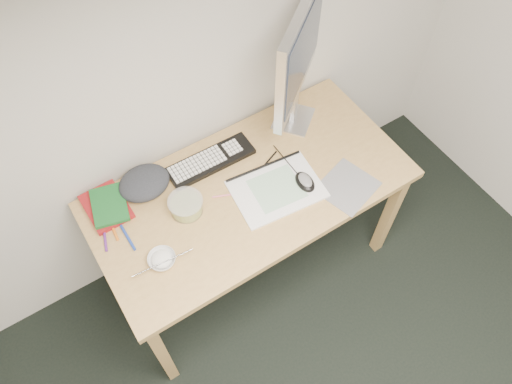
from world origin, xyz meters
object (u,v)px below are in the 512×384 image
at_px(sketchpad, 277,189).
at_px(desk, 250,198).
at_px(keyboard, 211,161).
at_px(monitor, 299,55).
at_px(rice_bowl, 162,260).

bearing_deg(sketchpad, desk, 148.01).
height_order(desk, keyboard, keyboard).
relative_size(desk, monitor, 2.21).
bearing_deg(desk, rice_bowl, -166.94).
xyz_separation_m(sketchpad, monitor, (0.29, 0.30, 0.39)).
xyz_separation_m(monitor, rice_bowl, (-0.87, -0.34, -0.38)).
bearing_deg(rice_bowl, sketchpad, 3.95).
xyz_separation_m(sketchpad, rice_bowl, (-0.57, -0.04, 0.01)).
bearing_deg(monitor, keyboard, 143.12).
distance_m(sketchpad, monitor, 0.57).
xyz_separation_m(keyboard, monitor, (0.46, 0.01, 0.38)).
relative_size(desk, rice_bowl, 12.51).
relative_size(sketchpad, keyboard, 0.95).
bearing_deg(desk, sketchpad, -37.99).
xyz_separation_m(sketchpad, keyboard, (-0.17, 0.28, 0.01)).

